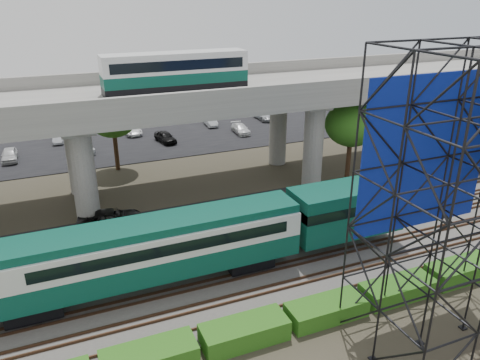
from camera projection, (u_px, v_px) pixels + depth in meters
name	position (u px, v px, depth m)	size (l,w,h in m)	color
ground	(276.00, 281.00, 29.68)	(140.00, 140.00, 0.00)	#474233
ballast_bed	(262.00, 263.00, 31.35)	(90.00, 12.00, 0.20)	slate
service_road	(218.00, 213.00, 38.63)	(90.00, 5.00, 0.08)	black
parking_lot	(154.00, 137.00, 58.71)	(90.00, 18.00, 0.08)	black
harbor_water	(123.00, 101.00, 77.51)	(140.00, 40.00, 0.03)	#425A6D
rail_tracks	(262.00, 261.00, 31.28)	(90.00, 9.52, 0.16)	#472D1E
commuter_train	(181.00, 243.00, 28.34)	(29.30, 3.06, 4.30)	black
overpass	(193.00, 101.00, 40.21)	(80.00, 12.00, 12.40)	#9E9B93
scaffold_tower	(467.00, 209.00, 22.15)	(9.36, 6.36, 15.00)	black
hedge_strip	(327.00, 309.00, 26.15)	(34.60, 1.80, 1.20)	#295F15
trees	(143.00, 136.00, 39.72)	(40.94, 16.94, 7.69)	#382314
suv	(112.00, 219.00, 35.91)	(2.34, 5.08, 1.41)	black
parked_cars	(156.00, 133.00, 57.99)	(34.45, 9.35, 1.31)	silver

